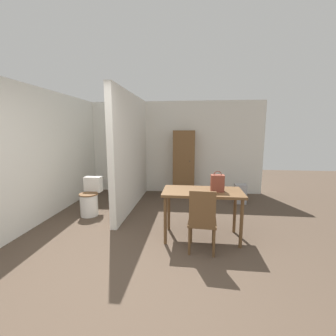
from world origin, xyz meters
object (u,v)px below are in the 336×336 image
(wooden_chair, at_px, (202,220))
(handbag, at_px, (217,183))
(wooden_cabinet, at_px, (184,163))
(space_heater, at_px, (240,194))
(toilet, at_px, (90,199))
(dining_table, at_px, (202,196))

(wooden_chair, xyz_separation_m, handbag, (0.24, 0.43, 0.43))
(wooden_cabinet, relative_size, space_heater, 3.74)
(toilet, xyz_separation_m, space_heater, (3.23, 1.07, -0.10))
(toilet, distance_m, space_heater, 3.40)
(dining_table, height_order, wooden_chair, wooden_chair)
(handbag, relative_size, wooden_cabinet, 0.19)
(toilet, xyz_separation_m, handbag, (2.46, -0.82, 0.59))
(wooden_chair, height_order, space_heater, wooden_chair)
(handbag, distance_m, space_heater, 2.15)
(toilet, relative_size, handbag, 2.35)
(dining_table, height_order, handbag, handbag)
(toilet, bearing_deg, handbag, -18.52)
(handbag, relative_size, space_heater, 0.70)
(wooden_chair, height_order, handbag, handbag)
(wooden_chair, bearing_deg, wooden_cabinet, 100.91)
(dining_table, xyz_separation_m, handbag, (0.22, -0.02, 0.23))
(space_heater, bearing_deg, wooden_chair, -113.34)
(handbag, height_order, space_heater, handbag)
(wooden_chair, xyz_separation_m, toilet, (-2.22, 1.26, -0.16))
(space_heater, bearing_deg, wooden_cabinet, 155.64)
(dining_table, xyz_separation_m, space_heater, (0.98, 1.88, -0.46))
(wooden_chair, distance_m, wooden_cabinet, 2.99)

